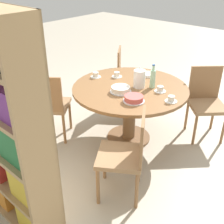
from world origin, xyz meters
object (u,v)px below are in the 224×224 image
object	(u,v)px
chair_a	(50,104)
cup_b	(160,89)
chair_d	(128,75)
bookshelf	(7,130)
chair_b	(127,153)
cup_c	(96,75)
chair_c	(206,101)
cup_d	(117,75)
water_bottle	(153,78)
coffee_pot	(139,78)
cake_main	(121,89)
cup_a	(171,99)
cake_second	(134,99)

from	to	relation	value
chair_a	cup_b	distance (m)	1.35
chair_d	bookshelf	xyz separation A→B (m)	(-0.69, 2.36, 0.42)
chair_a	chair_b	bearing A→B (deg)	136.52
cup_b	cup_c	distance (m)	0.88
chair_a	chair_c	world-z (taller)	same
chair_a	cup_d	xyz separation A→B (m)	(-0.41, -0.79, 0.26)
chair_a	bookshelf	xyz separation A→B (m)	(-0.80, 0.97, 0.42)
chair_b	cup_c	xyz separation A→B (m)	(1.12, -0.74, 0.26)
chair_b	water_bottle	distance (m)	1.09
chair_b	cup_c	bearing A→B (deg)	-156.73
coffee_pot	cup_b	world-z (taller)	coffee_pot
coffee_pot	cup_c	world-z (taller)	coffee_pot
water_bottle	cup_d	xyz separation A→B (m)	(0.53, 0.02, -0.09)
cake_main	cup_a	xyz separation A→B (m)	(-0.56, -0.17, -0.01)
chair_c	cup_b	size ratio (longest dim) A/B	6.75
chair_d	coffee_pot	distance (m)	1.05
chair_d	bookshelf	size ratio (longest dim) A/B	0.49
chair_c	cup_c	world-z (taller)	chair_c
water_bottle	cup_c	xyz separation A→B (m)	(0.73, 0.21, -0.09)
chair_b	water_bottle	size ratio (longest dim) A/B	3.19
chair_c	cake_main	size ratio (longest dim) A/B	3.67
chair_a	chair_d	bearing A→B (deg)	-131.87
chair_d	cake_second	xyz separation A→B (m)	(-0.90, 1.03, 0.27)
chair_c	cup_b	distance (m)	0.73
chair_a	cake_main	world-z (taller)	chair_a
cup_c	bookshelf	bearing A→B (deg)	110.47
cup_a	cup_c	world-z (taller)	same
chair_c	cup_b	world-z (taller)	chair_c
cup_b	cup_d	distance (m)	0.67
chair_c	water_bottle	xyz separation A→B (m)	(0.46, 0.56, 0.35)
chair_d	chair_b	bearing A→B (deg)	-177.96
cup_b	cup_a	bearing A→B (deg)	148.37
chair_b	coffee_pot	bearing A→B (deg)	177.63
bookshelf	cake_main	world-z (taller)	bookshelf
coffee_pot	cup_a	world-z (taller)	coffee_pot
chair_c	chair_a	bearing A→B (deg)	-179.79
water_bottle	chair_a	bearing A→B (deg)	40.75
cup_a	cup_b	world-z (taller)	same
coffee_pot	cup_b	distance (m)	0.28
coffee_pot	cup_a	xyz separation A→B (m)	(-0.49, 0.08, -0.09)
cake_main	cup_a	distance (m)	0.58
cake_main	chair_b	bearing A→B (deg)	134.03
bookshelf	coffee_pot	bearing A→B (deg)	89.23
cake_second	chair_c	bearing A→B (deg)	-111.27
chair_b	cup_c	distance (m)	1.37
chair_b	cake_second	world-z (taller)	chair_b
cup_a	coffee_pot	bearing A→B (deg)	-9.79
chair_c	cup_a	xyz separation A→B (m)	(0.09, 0.74, 0.26)
coffee_pot	cup_d	distance (m)	0.43
cup_a	cake_second	bearing A→B (deg)	40.94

